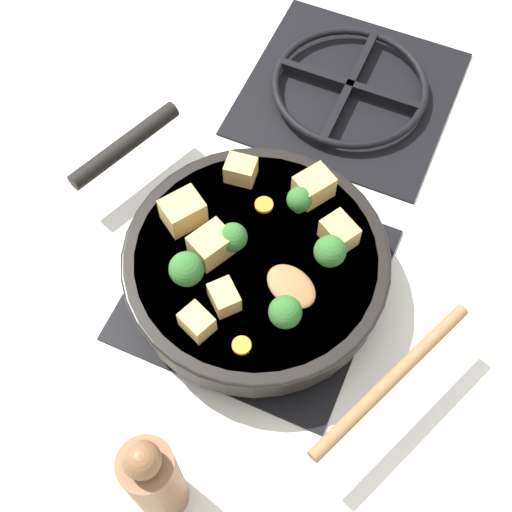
# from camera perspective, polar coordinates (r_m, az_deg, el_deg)

# --- Properties ---
(ground_plane) EXTENTS (2.40, 2.40, 0.00)m
(ground_plane) POSITION_cam_1_polar(r_m,az_deg,el_deg) (0.95, 0.00, -2.26)
(ground_plane) COLOR silver
(front_burner_grate) EXTENTS (0.31, 0.31, 0.03)m
(front_burner_grate) POSITION_cam_1_polar(r_m,az_deg,el_deg) (0.94, 0.00, -1.94)
(front_burner_grate) COLOR black
(front_burner_grate) RESTS_ON ground_plane
(rear_burner_grate) EXTENTS (0.31, 0.31, 0.03)m
(rear_burner_grate) POSITION_cam_1_polar(r_m,az_deg,el_deg) (1.14, 7.47, 13.13)
(rear_burner_grate) COLOR black
(rear_burner_grate) RESTS_ON ground_plane
(skillet_pan) EXTENTS (0.45, 0.35, 0.05)m
(skillet_pan) POSITION_cam_1_polar(r_m,az_deg,el_deg) (0.90, -0.11, -0.60)
(skillet_pan) COLOR black
(skillet_pan) RESTS_ON front_burner_grate
(wooden_spoon) EXTENTS (0.25, 0.24, 0.02)m
(wooden_spoon) POSITION_cam_1_polar(r_m,az_deg,el_deg) (0.83, 7.39, -6.64)
(wooden_spoon) COLOR olive
(wooden_spoon) RESTS_ON skillet_pan
(tofu_cube_center_large) EXTENTS (0.04, 0.04, 0.03)m
(tofu_cube_center_large) POSITION_cam_1_polar(r_m,az_deg,el_deg) (0.83, -4.75, -5.29)
(tofu_cube_center_large) COLOR tan
(tofu_cube_center_large) RESTS_ON skillet_pan
(tofu_cube_near_handle) EXTENTS (0.04, 0.04, 0.03)m
(tofu_cube_near_handle) POSITION_cam_1_polar(r_m,az_deg,el_deg) (0.93, -1.23, 6.89)
(tofu_cube_near_handle) COLOR tan
(tofu_cube_near_handle) RESTS_ON skillet_pan
(tofu_cube_east_chunk) EXTENTS (0.06, 0.06, 0.04)m
(tofu_cube_east_chunk) POSITION_cam_1_polar(r_m,az_deg,el_deg) (0.87, -3.60, 0.88)
(tofu_cube_east_chunk) COLOR tan
(tofu_cube_east_chunk) RESTS_ON skillet_pan
(tofu_cube_west_chunk) EXTENTS (0.05, 0.05, 0.03)m
(tofu_cube_west_chunk) POSITION_cam_1_polar(r_m,az_deg,el_deg) (0.84, -2.56, -3.32)
(tofu_cube_west_chunk) COLOR tan
(tofu_cube_west_chunk) RESTS_ON skillet_pan
(tofu_cube_back_piece) EXTENTS (0.05, 0.05, 0.03)m
(tofu_cube_back_piece) POSITION_cam_1_polar(r_m,az_deg,el_deg) (0.89, 6.67, 1.87)
(tofu_cube_back_piece) COLOR tan
(tofu_cube_back_piece) RESTS_ON skillet_pan
(tofu_cube_front_piece) EXTENTS (0.05, 0.06, 0.04)m
(tofu_cube_front_piece) POSITION_cam_1_polar(r_m,az_deg,el_deg) (0.92, 4.64, 5.57)
(tofu_cube_front_piece) COLOR tan
(tofu_cube_front_piece) RESTS_ON skillet_pan
(tofu_cube_mid_small) EXTENTS (0.06, 0.06, 0.04)m
(tofu_cube_mid_small) POSITION_cam_1_polar(r_m,az_deg,el_deg) (0.90, -5.86, 3.56)
(tofu_cube_mid_small) COLOR tan
(tofu_cube_mid_small) RESTS_ON skillet_pan
(broccoli_floret_near_spoon) EXTENTS (0.03, 0.03, 0.04)m
(broccoli_floret_near_spoon) POSITION_cam_1_polar(r_m,az_deg,el_deg) (0.90, 3.50, 4.51)
(broccoli_floret_near_spoon) COLOR #709956
(broccoli_floret_near_spoon) RESTS_ON skillet_pan
(broccoli_floret_center_top) EXTENTS (0.04, 0.04, 0.05)m
(broccoli_floret_center_top) POSITION_cam_1_polar(r_m,az_deg,el_deg) (0.85, -5.58, -1.06)
(broccoli_floret_center_top) COLOR #709956
(broccoli_floret_center_top) RESTS_ON skillet_pan
(broccoli_floret_east_rim) EXTENTS (0.04, 0.04, 0.05)m
(broccoli_floret_east_rim) POSITION_cam_1_polar(r_m,az_deg,el_deg) (0.82, 2.35, -4.52)
(broccoli_floret_east_rim) COLOR #709956
(broccoli_floret_east_rim) RESTS_ON skillet_pan
(broccoli_floret_west_rim) EXTENTS (0.04, 0.04, 0.05)m
(broccoli_floret_west_rim) POSITION_cam_1_polar(r_m,az_deg,el_deg) (0.86, 5.94, 0.37)
(broccoli_floret_west_rim) COLOR #709956
(broccoli_floret_west_rim) RESTS_ON skillet_pan
(broccoli_floret_north_edge) EXTENTS (0.04, 0.04, 0.04)m
(broccoli_floret_north_edge) POSITION_cam_1_polar(r_m,az_deg,el_deg) (0.87, -1.75, 1.69)
(broccoli_floret_north_edge) COLOR #709956
(broccoli_floret_north_edge) RESTS_ON skillet_pan
(carrot_slice_orange_thin) EXTENTS (0.02, 0.02, 0.01)m
(carrot_slice_orange_thin) POSITION_cam_1_polar(r_m,az_deg,el_deg) (0.83, -1.16, -7.17)
(carrot_slice_orange_thin) COLOR orange
(carrot_slice_orange_thin) RESTS_ON skillet_pan
(carrot_slice_near_center) EXTENTS (0.02, 0.02, 0.01)m
(carrot_slice_near_center) POSITION_cam_1_polar(r_m,az_deg,el_deg) (0.92, 0.65, 4.10)
(carrot_slice_near_center) COLOR orange
(carrot_slice_near_center) RESTS_ON skillet_pan
(pepper_mill) EXTENTS (0.06, 0.06, 0.20)m
(pepper_mill) POSITION_cam_1_polar(r_m,az_deg,el_deg) (0.78, -8.14, -17.29)
(pepper_mill) COLOR brown
(pepper_mill) RESTS_ON ground_plane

